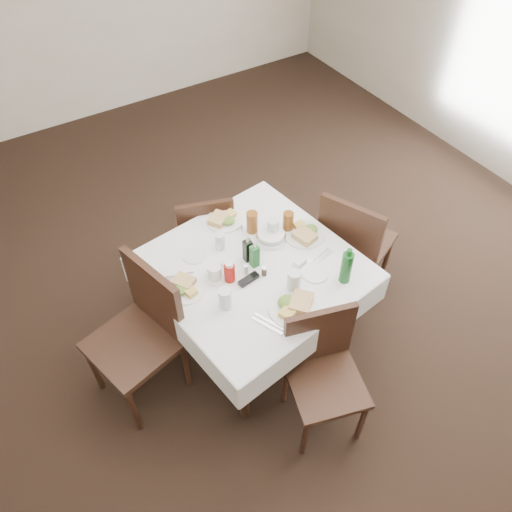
{
  "coord_description": "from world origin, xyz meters",
  "views": [
    {
      "loc": [
        -1.16,
        -1.83,
        3.09
      ],
      "look_at": [
        -0.03,
        -0.02,
        0.8
      ],
      "focal_mm": 35.0,
      "sensor_mm": 36.0,
      "label": 1
    }
  ],
  "objects_px": {
    "chair_north": "(206,232)",
    "water_n": "(220,241)",
    "water_w": "(225,299)",
    "chair_south": "(322,365)",
    "water_s": "(294,281)",
    "bread_basket": "(271,237)",
    "oil_cruet_dark": "(248,250)",
    "dining_table": "(253,275)",
    "green_bottle": "(346,267)",
    "chair_west": "(144,327)",
    "ketchup_bottle": "(230,272)",
    "oil_cruet_green": "(254,255)",
    "coffee_mug": "(215,273)",
    "chair_east": "(353,241)",
    "water_e": "(273,229)"
  },
  "relations": [
    {
      "from": "chair_south",
      "to": "oil_cruet_dark",
      "type": "xyz_separation_m",
      "value": [
        -0.05,
        0.75,
        0.34
      ]
    },
    {
      "from": "oil_cruet_green",
      "to": "chair_east",
      "type": "bearing_deg",
      "value": -1.51
    },
    {
      "from": "chair_south",
      "to": "oil_cruet_green",
      "type": "xyz_separation_m",
      "value": [
        -0.04,
        0.69,
        0.34
      ]
    },
    {
      "from": "chair_west",
      "to": "ketchup_bottle",
      "type": "distance_m",
      "value": 0.62
    },
    {
      "from": "green_bottle",
      "to": "oil_cruet_dark",
      "type": "bearing_deg",
      "value": 131.99
    },
    {
      "from": "chair_south",
      "to": "water_s",
      "type": "relative_size",
      "value": 6.03
    },
    {
      "from": "ketchup_bottle",
      "to": "chair_north",
      "type": "bearing_deg",
      "value": 75.24
    },
    {
      "from": "chair_north",
      "to": "chair_south",
      "type": "xyz_separation_m",
      "value": [
        0.04,
        -1.38,
        0.02
      ]
    },
    {
      "from": "chair_east",
      "to": "green_bottle",
      "type": "height_order",
      "value": "green_bottle"
    },
    {
      "from": "chair_south",
      "to": "green_bottle",
      "type": "bearing_deg",
      "value": 39.44
    },
    {
      "from": "water_n",
      "to": "water_w",
      "type": "distance_m",
      "value": 0.48
    },
    {
      "from": "water_n",
      "to": "coffee_mug",
      "type": "xyz_separation_m",
      "value": [
        -0.15,
        -0.21,
        -0.01
      ]
    },
    {
      "from": "chair_west",
      "to": "water_s",
      "type": "height_order",
      "value": "chair_west"
    },
    {
      "from": "oil_cruet_green",
      "to": "ketchup_bottle",
      "type": "bearing_deg",
      "value": -173.09
    },
    {
      "from": "oil_cruet_dark",
      "to": "ketchup_bottle",
      "type": "relative_size",
      "value": 1.38
    },
    {
      "from": "water_n",
      "to": "dining_table",
      "type": "bearing_deg",
      "value": -69.08
    },
    {
      "from": "dining_table",
      "to": "bread_basket",
      "type": "relative_size",
      "value": 6.99
    },
    {
      "from": "chair_west",
      "to": "bread_basket",
      "type": "relative_size",
      "value": 5.23
    },
    {
      "from": "chair_east",
      "to": "oil_cruet_green",
      "type": "distance_m",
      "value": 0.87
    },
    {
      "from": "water_n",
      "to": "oil_cruet_dark",
      "type": "xyz_separation_m",
      "value": [
        0.1,
        -0.18,
        0.03
      ]
    },
    {
      "from": "water_w",
      "to": "water_s",
      "type": "bearing_deg",
      "value": -14.35
    },
    {
      "from": "chair_north",
      "to": "water_n",
      "type": "distance_m",
      "value": 0.56
    },
    {
      "from": "dining_table",
      "to": "oil_cruet_green",
      "type": "height_order",
      "value": "oil_cruet_green"
    },
    {
      "from": "chair_south",
      "to": "oil_cruet_green",
      "type": "bearing_deg",
      "value": 93.17
    },
    {
      "from": "bread_basket",
      "to": "green_bottle",
      "type": "xyz_separation_m",
      "value": [
        0.19,
        -0.52,
        0.09
      ]
    },
    {
      "from": "green_bottle",
      "to": "ketchup_bottle",
      "type": "bearing_deg",
      "value": 147.86
    },
    {
      "from": "water_n",
      "to": "oil_cruet_dark",
      "type": "height_order",
      "value": "oil_cruet_dark"
    },
    {
      "from": "water_n",
      "to": "ketchup_bottle",
      "type": "bearing_deg",
      "value": -107.37
    },
    {
      "from": "chair_south",
      "to": "oil_cruet_green",
      "type": "relative_size",
      "value": 4.42
    },
    {
      "from": "chair_east",
      "to": "oil_cruet_green",
      "type": "xyz_separation_m",
      "value": [
        -0.81,
        0.02,
        0.29
      ]
    },
    {
      "from": "chair_north",
      "to": "water_n",
      "type": "relative_size",
      "value": 7.32
    },
    {
      "from": "chair_east",
      "to": "chair_west",
      "type": "xyz_separation_m",
      "value": [
        -1.57,
        0.08,
        0.03
      ]
    },
    {
      "from": "dining_table",
      "to": "water_n",
      "type": "height_order",
      "value": "water_n"
    },
    {
      "from": "oil_cruet_dark",
      "to": "coffee_mug",
      "type": "relative_size",
      "value": 1.39
    },
    {
      "from": "chair_east",
      "to": "water_w",
      "type": "bearing_deg",
      "value": -171.68
    },
    {
      "from": "chair_south",
      "to": "chair_west",
      "type": "height_order",
      "value": "chair_west"
    },
    {
      "from": "water_e",
      "to": "water_w",
      "type": "xyz_separation_m",
      "value": [
        -0.55,
        -0.34,
        0.0
      ]
    },
    {
      "from": "water_n",
      "to": "ketchup_bottle",
      "type": "height_order",
      "value": "ketchup_bottle"
    },
    {
      "from": "chair_east",
      "to": "ketchup_bottle",
      "type": "relative_size",
      "value": 6.57
    },
    {
      "from": "dining_table",
      "to": "chair_north",
      "type": "distance_m",
      "value": 0.71
    },
    {
      "from": "bread_basket",
      "to": "oil_cruet_dark",
      "type": "bearing_deg",
      "value": -162.59
    },
    {
      "from": "water_s",
      "to": "oil_cruet_green",
      "type": "height_order",
      "value": "oil_cruet_green"
    },
    {
      "from": "water_s",
      "to": "oil_cruet_dark",
      "type": "relative_size",
      "value": 0.72
    },
    {
      "from": "water_n",
      "to": "oil_cruet_green",
      "type": "relative_size",
      "value": 0.58
    },
    {
      "from": "dining_table",
      "to": "water_s",
      "type": "height_order",
      "value": "water_s"
    },
    {
      "from": "chair_west",
      "to": "chair_north",
      "type": "bearing_deg",
      "value": 39.78
    },
    {
      "from": "green_bottle",
      "to": "dining_table",
      "type": "bearing_deg",
      "value": 136.43
    },
    {
      "from": "water_n",
      "to": "ketchup_bottle",
      "type": "distance_m",
      "value": 0.28
    },
    {
      "from": "dining_table",
      "to": "chair_north",
      "type": "relative_size",
      "value": 1.61
    },
    {
      "from": "bread_basket",
      "to": "coffee_mug",
      "type": "relative_size",
      "value": 1.33
    }
  ]
}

